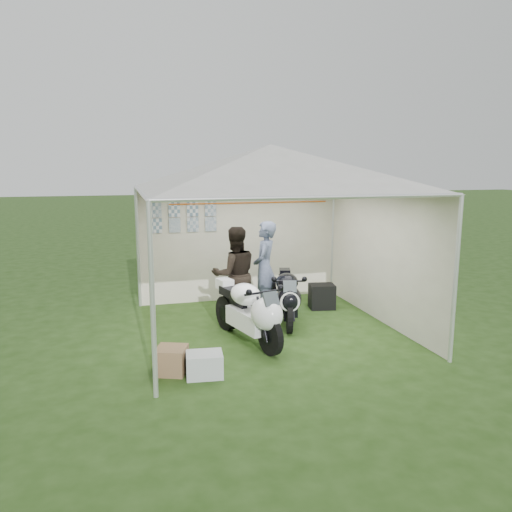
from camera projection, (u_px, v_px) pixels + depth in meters
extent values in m
plane|color=#223E11|center=(269.00, 329.00, 8.27)|extent=(80.00, 80.00, 0.00)
cylinder|color=silver|center=(153.00, 302.00, 5.65)|extent=(0.06, 0.06, 2.30)
cylinder|color=silver|center=(456.00, 281.00, 6.69)|extent=(0.06, 0.06, 2.30)
cylinder|color=silver|center=(138.00, 247.00, 9.44)|extent=(0.06, 0.06, 2.30)
cylinder|color=silver|center=(333.00, 239.00, 10.49)|extent=(0.06, 0.06, 2.30)
cube|color=beige|center=(241.00, 243.00, 9.96)|extent=(4.00, 0.02, 2.30)
cube|color=beige|center=(143.00, 268.00, 7.54)|extent=(0.02, 4.00, 2.30)
cube|color=beige|center=(381.00, 255.00, 8.59)|extent=(0.02, 4.00, 2.30)
pyramid|color=silver|center=(270.00, 167.00, 7.80)|extent=(5.66, 5.66, 0.70)
cube|color=#99A5B7|center=(156.00, 210.00, 9.39)|extent=(0.22, 0.02, 0.28)
cube|color=#99A5B7|center=(174.00, 210.00, 9.48)|extent=(0.22, 0.02, 0.28)
cube|color=#99A5B7|center=(193.00, 209.00, 9.57)|extent=(0.22, 0.01, 0.28)
cube|color=#99A5B7|center=(211.00, 209.00, 9.66)|extent=(0.22, 0.01, 0.28)
cube|color=#99A5B7|center=(156.00, 226.00, 9.44)|extent=(0.22, 0.02, 0.28)
cube|color=#99A5B7|center=(175.00, 225.00, 9.53)|extent=(0.22, 0.01, 0.28)
cube|color=#99A5B7|center=(193.00, 225.00, 9.62)|extent=(0.22, 0.02, 0.28)
cube|color=#99A5B7|center=(211.00, 224.00, 9.71)|extent=(0.22, 0.01, 0.28)
cylinder|color=#D8590C|center=(250.00, 203.00, 9.84)|extent=(3.20, 0.02, 0.02)
cylinder|color=black|center=(270.00, 336.00, 7.10)|extent=(0.24, 0.57, 0.57)
cylinder|color=black|center=(227.00, 313.00, 8.22)|extent=(0.29, 0.58, 0.57)
cube|color=white|center=(249.00, 320.00, 7.60)|extent=(0.55, 0.95, 0.28)
ellipsoid|color=white|center=(267.00, 314.00, 7.12)|extent=(0.56, 0.66, 0.47)
ellipsoid|color=white|center=(245.00, 294.00, 7.62)|extent=(0.56, 0.67, 0.33)
cube|color=black|center=(234.00, 293.00, 7.95)|extent=(0.39, 0.61, 0.13)
cube|color=white|center=(225.00, 284.00, 8.20)|extent=(0.28, 0.33, 0.17)
cube|color=black|center=(237.00, 304.00, 7.90)|extent=(0.23, 0.53, 0.09)
cube|color=#3F474C|center=(271.00, 299.00, 6.99)|extent=(0.26, 0.19, 0.20)
cylinder|color=black|center=(289.00, 317.00, 8.05)|extent=(0.22, 0.53, 0.53)
cylinder|color=black|center=(285.00, 297.00, 9.26)|extent=(0.27, 0.55, 0.53)
cube|color=black|center=(287.00, 303.00, 8.60)|extent=(0.51, 0.89, 0.26)
ellipsoid|color=black|center=(289.00, 299.00, 8.08)|extent=(0.52, 0.61, 0.44)
ellipsoid|color=black|center=(287.00, 282.00, 8.62)|extent=(0.52, 0.63, 0.31)
cube|color=black|center=(286.00, 281.00, 8.98)|extent=(0.36, 0.57, 0.12)
cube|color=black|center=(285.00, 273.00, 9.25)|extent=(0.26, 0.31, 0.16)
cube|color=maroon|center=(286.00, 290.00, 8.92)|extent=(0.21, 0.49, 0.09)
cube|color=#3F474C|center=(290.00, 287.00, 7.94)|extent=(0.24, 0.18, 0.19)
cylinder|color=white|center=(290.00, 302.00, 7.89)|extent=(0.31, 0.10, 0.32)
cube|color=blue|center=(284.00, 302.00, 9.37)|extent=(0.43, 0.33, 0.29)
imported|color=black|center=(235.00, 274.00, 8.58)|extent=(0.82, 0.65, 1.66)
imported|color=slate|center=(265.00, 269.00, 8.92)|extent=(0.65, 0.74, 1.71)
cube|color=black|center=(322.00, 296.00, 9.45)|extent=(0.52, 0.44, 0.46)
cube|color=silver|center=(204.00, 365.00, 6.40)|extent=(0.50, 0.41, 0.31)
cube|color=#836345|center=(171.00, 360.00, 6.51)|extent=(0.50, 0.50, 0.34)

